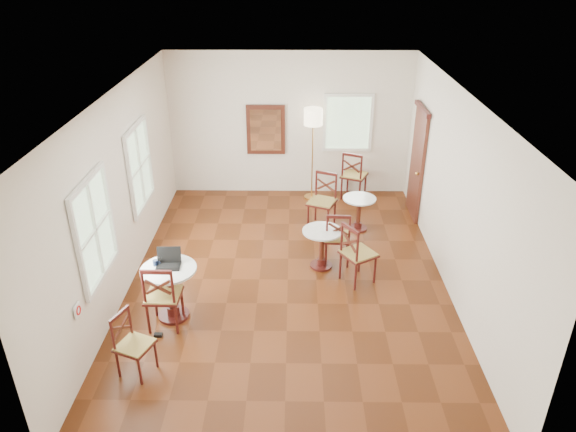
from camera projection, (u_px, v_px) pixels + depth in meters
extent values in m
plane|color=#58270F|center=(288.00, 280.00, 8.55)|extent=(7.00, 7.00, 0.00)
cube|color=silver|center=(290.00, 125.00, 10.99)|extent=(5.00, 0.02, 3.00)
cube|color=silver|center=(283.00, 358.00, 4.75)|extent=(5.00, 0.02, 3.00)
cube|color=silver|center=(120.00, 194.00, 7.90)|extent=(0.02, 7.00, 3.00)
cube|color=silver|center=(456.00, 196.00, 7.84)|extent=(0.02, 7.00, 3.00)
cube|color=white|center=(288.00, 95.00, 7.19)|extent=(5.00, 7.00, 0.02)
cube|color=#5B291A|center=(417.00, 165.00, 10.19)|extent=(0.06, 0.90, 2.10)
cube|color=#491612|center=(423.00, 109.00, 9.69)|extent=(0.08, 1.02, 0.08)
sphere|color=#BF8C3F|center=(417.00, 174.00, 9.93)|extent=(0.07, 0.07, 0.07)
cube|color=#4E1F14|center=(266.00, 130.00, 11.01)|extent=(0.80, 0.05, 1.05)
cube|color=white|center=(266.00, 130.00, 10.98)|extent=(0.64, 0.02, 0.88)
cube|color=white|center=(77.00, 310.00, 6.27)|extent=(0.02, 0.16, 0.16)
torus|color=red|center=(79.00, 310.00, 6.27)|extent=(0.02, 0.12, 0.12)
cube|color=white|center=(95.00, 230.00, 6.81)|extent=(0.06, 1.22, 1.42)
cube|color=white|center=(139.00, 166.00, 8.77)|extent=(0.06, 1.22, 1.42)
cube|color=white|center=(348.00, 123.00, 10.93)|extent=(1.02, 0.06, 1.22)
cylinder|color=#491612|center=(174.00, 315.00, 7.69)|extent=(0.44, 0.44, 0.04)
cylinder|color=#491612|center=(173.00, 310.00, 7.65)|extent=(0.18, 0.18, 0.13)
cylinder|color=#4E1F14|center=(171.00, 291.00, 7.50)|extent=(0.10, 0.10, 0.67)
cylinder|color=#491612|center=(169.00, 272.00, 7.36)|extent=(0.16, 0.16, 0.07)
cylinder|color=white|center=(168.00, 269.00, 7.34)|extent=(0.78, 0.78, 0.03)
cylinder|color=#491612|center=(321.00, 265.00, 8.90)|extent=(0.37, 0.37, 0.04)
cylinder|color=#491612|center=(321.00, 261.00, 8.87)|extent=(0.15, 0.15, 0.11)
cylinder|color=#4E1F14|center=(322.00, 247.00, 8.74)|extent=(0.08, 0.08, 0.56)
cylinder|color=#491612|center=(322.00, 233.00, 8.63)|extent=(0.13, 0.13, 0.06)
cylinder|color=white|center=(322.00, 231.00, 8.61)|extent=(0.65, 0.65, 0.03)
cylinder|color=#491612|center=(358.00, 228.00, 10.08)|extent=(0.35, 0.35, 0.04)
cylinder|color=#491612|center=(358.00, 225.00, 10.05)|extent=(0.14, 0.14, 0.11)
cylinder|color=#4E1F14|center=(359.00, 212.00, 9.93)|extent=(0.08, 0.08, 0.53)
cylinder|color=#491612|center=(359.00, 200.00, 9.82)|extent=(0.12, 0.12, 0.05)
cylinder|color=white|center=(360.00, 199.00, 9.80)|extent=(0.62, 0.62, 0.03)
cylinder|color=#491612|center=(182.00, 302.00, 7.60)|extent=(0.04, 0.04, 0.49)
cylinder|color=#491612|center=(176.00, 319.00, 7.25)|extent=(0.04, 0.04, 0.49)
cylinder|color=#491612|center=(155.00, 302.00, 7.61)|extent=(0.04, 0.04, 0.49)
cylinder|color=#491612|center=(148.00, 319.00, 7.26)|extent=(0.04, 0.04, 0.49)
cube|color=#491612|center=(164.00, 296.00, 7.32)|extent=(0.48, 0.48, 0.03)
cube|color=olive|center=(164.00, 295.00, 7.31)|extent=(0.46, 0.46, 0.04)
cylinder|color=#491612|center=(173.00, 288.00, 7.02)|extent=(0.04, 0.04, 0.54)
cylinder|color=#491612|center=(144.00, 288.00, 7.03)|extent=(0.04, 0.04, 0.54)
cube|color=#491612|center=(156.00, 272.00, 6.91)|extent=(0.41, 0.05, 0.05)
cube|color=#4E1F14|center=(158.00, 287.00, 7.02)|extent=(0.35, 0.03, 0.24)
cube|color=#4E1F14|center=(158.00, 287.00, 7.02)|extent=(0.35, 0.03, 0.24)
cylinder|color=#491612|center=(140.00, 371.00, 6.42)|extent=(0.03, 0.03, 0.41)
cylinder|color=#491612|center=(118.00, 364.00, 6.53)|extent=(0.03, 0.03, 0.41)
cylinder|color=#491612|center=(156.00, 354.00, 6.69)|extent=(0.03, 0.03, 0.41)
cylinder|color=#491612|center=(135.00, 347.00, 6.80)|extent=(0.03, 0.03, 0.41)
cube|color=#491612|center=(135.00, 346.00, 6.51)|extent=(0.52, 0.52, 0.03)
cube|color=olive|center=(135.00, 345.00, 6.51)|extent=(0.50, 0.50, 0.04)
cylinder|color=#491612|center=(113.00, 336.00, 6.33)|extent=(0.03, 0.03, 0.46)
cylinder|color=#491612|center=(130.00, 320.00, 6.60)|extent=(0.03, 0.03, 0.46)
cube|color=#491612|center=(119.00, 314.00, 6.37)|extent=(0.16, 0.33, 0.05)
cube|color=#4E1F14|center=(121.00, 328.00, 6.46)|extent=(0.13, 0.28, 0.20)
cube|color=#4E1F14|center=(121.00, 328.00, 6.46)|extent=(0.13, 0.28, 0.20)
cylinder|color=#491612|center=(347.00, 245.00, 9.10)|extent=(0.04, 0.04, 0.46)
cylinder|color=#491612|center=(348.00, 256.00, 8.78)|extent=(0.04, 0.04, 0.46)
cylinder|color=#491612|center=(326.00, 244.00, 9.12)|extent=(0.04, 0.04, 0.46)
cylinder|color=#491612|center=(326.00, 255.00, 8.80)|extent=(0.04, 0.04, 0.46)
cube|color=#491612|center=(337.00, 238.00, 8.85)|extent=(0.47, 0.47, 0.03)
cube|color=olive|center=(337.00, 237.00, 8.84)|extent=(0.45, 0.45, 0.04)
cylinder|color=#491612|center=(350.00, 230.00, 8.56)|extent=(0.04, 0.04, 0.51)
cylinder|color=#491612|center=(327.00, 229.00, 8.58)|extent=(0.04, 0.04, 0.51)
cube|color=#491612|center=(339.00, 217.00, 8.47)|extent=(0.39, 0.06, 0.05)
cube|color=#4E1F14|center=(338.00, 229.00, 8.57)|extent=(0.33, 0.04, 0.22)
cube|color=#4E1F14|center=(338.00, 229.00, 8.57)|extent=(0.33, 0.04, 0.22)
cylinder|color=#491612|center=(375.00, 270.00, 8.37)|extent=(0.04, 0.04, 0.49)
cylinder|color=#491612|center=(355.00, 277.00, 8.18)|extent=(0.04, 0.04, 0.49)
cylinder|color=#491612|center=(359.00, 259.00, 8.66)|extent=(0.04, 0.04, 0.49)
cylinder|color=#491612|center=(340.00, 265.00, 8.48)|extent=(0.04, 0.04, 0.49)
cube|color=#491612|center=(358.00, 254.00, 8.31)|extent=(0.66, 0.66, 0.03)
cube|color=olive|center=(359.00, 253.00, 8.30)|extent=(0.63, 0.63, 0.04)
cylinder|color=#491612|center=(357.00, 248.00, 7.95)|extent=(0.04, 0.04, 0.54)
cylinder|color=#491612|center=(342.00, 237.00, 8.25)|extent=(0.04, 0.04, 0.54)
cube|color=#491612|center=(350.00, 228.00, 7.99)|extent=(0.25, 0.37, 0.05)
cube|color=#4E1F14|center=(350.00, 242.00, 8.09)|extent=(0.21, 0.31, 0.24)
cube|color=#4E1F14|center=(350.00, 242.00, 8.09)|extent=(0.21, 0.31, 0.24)
cylinder|color=#491612|center=(365.00, 185.00, 11.34)|extent=(0.04, 0.04, 0.50)
cylinder|color=#491612|center=(360.00, 192.00, 11.01)|extent=(0.04, 0.04, 0.50)
cylinder|color=#491612|center=(348.00, 182.00, 11.48)|extent=(0.04, 0.04, 0.50)
cylinder|color=#491612|center=(342.00, 189.00, 11.16)|extent=(0.04, 0.04, 0.50)
cube|color=#491612|center=(354.00, 176.00, 11.13)|extent=(0.64, 0.64, 0.03)
cube|color=olive|center=(354.00, 175.00, 11.13)|extent=(0.61, 0.61, 0.04)
cylinder|color=#491612|center=(361.00, 168.00, 10.78)|extent=(0.04, 0.04, 0.55)
cylinder|color=#491612|center=(343.00, 165.00, 10.92)|extent=(0.04, 0.04, 0.55)
cube|color=#491612|center=(353.00, 155.00, 10.73)|extent=(0.40, 0.20, 0.06)
cube|color=#4E1F14|center=(352.00, 166.00, 10.84)|extent=(0.34, 0.17, 0.24)
cube|color=#4E1F14|center=(352.00, 166.00, 10.84)|extent=(0.34, 0.17, 0.24)
cylinder|color=#491612|center=(308.00, 217.00, 10.00)|extent=(0.04, 0.04, 0.49)
cylinder|color=#491612|center=(316.00, 208.00, 10.32)|extent=(0.04, 0.04, 0.49)
cylinder|color=#491612|center=(328.00, 221.00, 9.86)|extent=(0.04, 0.04, 0.49)
cylinder|color=#491612|center=(335.00, 212.00, 10.18)|extent=(0.04, 0.04, 0.49)
cube|color=#491612|center=(322.00, 202.00, 9.97)|extent=(0.63, 0.63, 0.03)
cube|color=olive|center=(322.00, 202.00, 9.97)|extent=(0.60, 0.60, 0.04)
cylinder|color=#491612|center=(316.00, 184.00, 10.08)|extent=(0.04, 0.04, 0.55)
cylinder|color=#491612|center=(336.00, 187.00, 9.94)|extent=(0.04, 0.04, 0.55)
cube|color=#491612|center=(326.00, 173.00, 9.90)|extent=(0.40, 0.20, 0.05)
cube|color=#4E1F14|center=(326.00, 185.00, 10.01)|extent=(0.34, 0.16, 0.24)
cube|color=#4E1F14|center=(326.00, 185.00, 10.01)|extent=(0.34, 0.16, 0.24)
cylinder|color=#BF8C3F|center=(311.00, 197.00, 11.35)|extent=(0.31, 0.31, 0.03)
cylinder|color=#BF8C3F|center=(312.00, 159.00, 10.95)|extent=(0.03, 0.03, 1.77)
cylinder|color=beige|center=(313.00, 117.00, 10.55)|extent=(0.38, 0.38, 0.33)
cube|color=black|center=(168.00, 266.00, 7.36)|extent=(0.34, 0.26, 0.02)
cube|color=black|center=(168.00, 266.00, 7.35)|extent=(0.28, 0.15, 0.00)
cube|color=black|center=(169.00, 255.00, 7.41)|extent=(0.34, 0.09, 0.23)
cube|color=silver|center=(169.00, 255.00, 7.41)|extent=(0.30, 0.07, 0.19)
ellipsoid|color=black|center=(173.00, 258.00, 7.53)|extent=(0.13, 0.10, 0.04)
cylinder|color=#101C38|center=(155.00, 263.00, 7.38)|extent=(0.07, 0.07, 0.08)
torus|color=#101C38|center=(158.00, 263.00, 7.38)|extent=(0.06, 0.01, 0.06)
cylinder|color=white|center=(161.00, 260.00, 7.42)|extent=(0.06, 0.06, 0.10)
cube|color=black|center=(158.00, 335.00, 7.30)|extent=(0.11, 0.07, 0.04)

